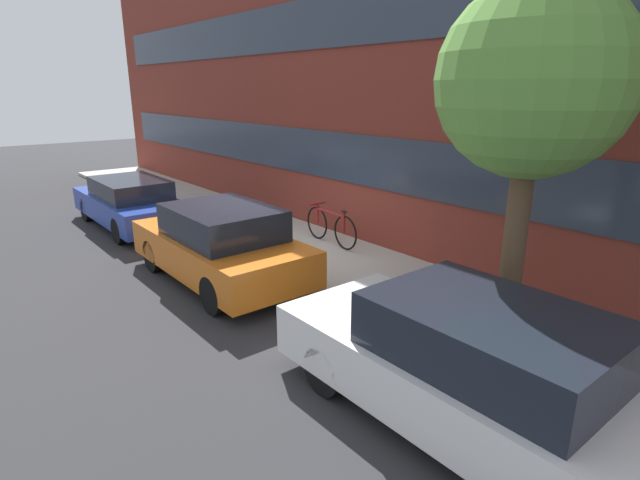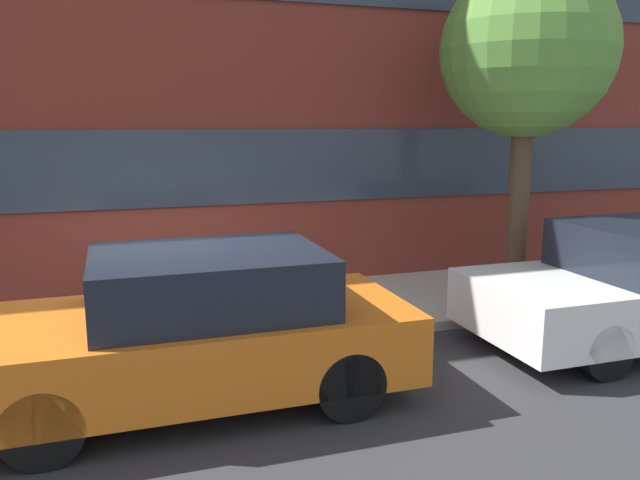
{
  "view_description": "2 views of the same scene",
  "coord_description": "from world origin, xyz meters",
  "px_view_note": "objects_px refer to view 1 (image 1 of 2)",
  "views": [
    {
      "loc": [
        8.12,
        -5.14,
        3.47
      ],
      "look_at": [
        1.77,
        0.02,
        0.96
      ],
      "focal_mm": 28.0,
      "sensor_mm": 36.0,
      "label": 1
    },
    {
      "loc": [
        -0.47,
        -6.66,
        2.6
      ],
      "look_at": [
        1.84,
        0.31,
        1.2
      ],
      "focal_mm": 35.0,
      "sensor_mm": 36.0,
      "label": 2
    }
  ],
  "objects_px": {
    "fire_hydrant": "(170,196)",
    "street_tree": "(534,84)",
    "parked_car_blue": "(130,203)",
    "parked_car_white": "(476,368)",
    "parked_car_orange": "(221,244)",
    "bicycle": "(331,226)"
  },
  "relations": [
    {
      "from": "parked_car_orange",
      "to": "bicycle",
      "type": "distance_m",
      "value": 2.81
    },
    {
      "from": "parked_car_blue",
      "to": "fire_hydrant",
      "type": "height_order",
      "value": "parked_car_blue"
    },
    {
      "from": "parked_car_blue",
      "to": "bicycle",
      "type": "relative_size",
      "value": 2.4
    },
    {
      "from": "bicycle",
      "to": "parked_car_orange",
      "type": "bearing_deg",
      "value": 96.57
    },
    {
      "from": "parked_car_orange",
      "to": "street_tree",
      "type": "relative_size",
      "value": 0.87
    },
    {
      "from": "parked_car_orange",
      "to": "bicycle",
      "type": "bearing_deg",
      "value": -86.29
    },
    {
      "from": "parked_car_white",
      "to": "bicycle",
      "type": "relative_size",
      "value": 2.52
    },
    {
      "from": "parked_car_blue",
      "to": "street_tree",
      "type": "height_order",
      "value": "street_tree"
    },
    {
      "from": "bicycle",
      "to": "street_tree",
      "type": "relative_size",
      "value": 0.39
    },
    {
      "from": "fire_hydrant",
      "to": "parked_car_white",
      "type": "bearing_deg",
      "value": -7.31
    },
    {
      "from": "parked_car_orange",
      "to": "bicycle",
      "type": "height_order",
      "value": "parked_car_orange"
    },
    {
      "from": "parked_car_blue",
      "to": "street_tree",
      "type": "distance_m",
      "value": 10.13
    },
    {
      "from": "parked_car_blue",
      "to": "parked_car_orange",
      "type": "bearing_deg",
      "value": -180.0
    },
    {
      "from": "parked_car_white",
      "to": "bicycle",
      "type": "bearing_deg",
      "value": -26.48
    },
    {
      "from": "fire_hydrant",
      "to": "street_tree",
      "type": "distance_m",
      "value": 10.85
    },
    {
      "from": "fire_hydrant",
      "to": "bicycle",
      "type": "bearing_deg",
      "value": 13.94
    },
    {
      "from": "parked_car_blue",
      "to": "parked_car_white",
      "type": "bearing_deg",
      "value": -180.0
    },
    {
      "from": "parked_car_blue",
      "to": "street_tree",
      "type": "relative_size",
      "value": 0.93
    },
    {
      "from": "parked_car_white",
      "to": "fire_hydrant",
      "type": "bearing_deg",
      "value": -7.31
    },
    {
      "from": "street_tree",
      "to": "parked_car_blue",
      "type": "bearing_deg",
      "value": -169.46
    },
    {
      "from": "parked_car_blue",
      "to": "bicycle",
      "type": "xyz_separation_m",
      "value": [
        4.65,
        2.8,
        -0.1
      ]
    },
    {
      "from": "parked_car_orange",
      "to": "parked_car_white",
      "type": "xyz_separation_m",
      "value": [
        5.43,
        -0.0,
        -0.01
      ]
    }
  ]
}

